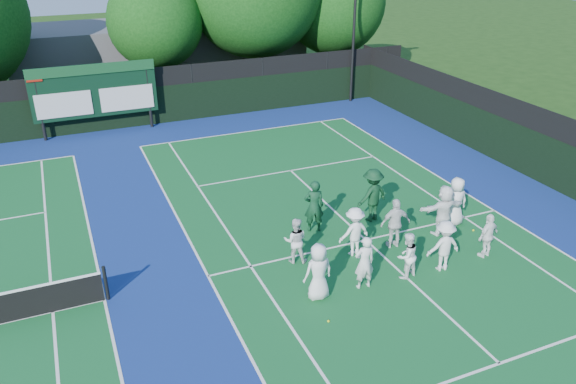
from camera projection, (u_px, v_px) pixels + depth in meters
name	position (u px, v px, depth m)	size (l,w,h in m)	color
ground	(381.00, 255.00, 18.08)	(120.00, 120.00, 0.00)	#1A3B10
court_apron	(191.00, 280.00, 16.79)	(34.00, 32.00, 0.01)	navy
near_court	(366.00, 240.00, 18.90)	(11.05, 23.85, 0.01)	#115525
back_fence	(116.00, 103.00, 28.64)	(34.00, 0.08, 3.00)	black
divider_fence_right	(572.00, 163.00, 21.50)	(0.08, 32.00, 3.00)	black
scoreboard	(94.00, 91.00, 27.58)	(6.00, 0.21, 3.55)	black
clubhouse	(161.00, 54.00, 36.42)	(18.00, 6.00, 4.00)	#545458
tree_c	(158.00, 24.00, 31.33)	(5.28, 5.28, 7.37)	black
tree_e	(336.00, 6.00, 35.10)	(6.33, 6.33, 8.33)	black
tennis_ball_0	(328.00, 321.00, 15.01)	(0.07, 0.07, 0.07)	yellow
tennis_ball_1	(439.00, 218.00, 20.28)	(0.07, 0.07, 0.07)	yellow
tennis_ball_4	(309.00, 220.00, 20.11)	(0.07, 0.07, 0.07)	yellow
tennis_ball_5	(473.00, 230.00, 19.45)	(0.07, 0.07, 0.07)	yellow
player_front_0	(318.00, 272.00, 15.65)	(0.85, 0.55, 1.73)	white
player_front_1	(364.00, 263.00, 16.12)	(0.62, 0.40, 1.69)	silver
player_front_2	(407.00, 256.00, 16.64)	(0.72, 0.56, 1.48)	white
player_front_3	(444.00, 246.00, 16.98)	(1.07, 0.61, 1.66)	silver
player_front_4	(488.00, 236.00, 17.68)	(0.89, 0.37, 1.51)	white
player_back_0	(295.00, 241.00, 17.41)	(0.74, 0.57, 1.52)	silver
player_back_1	(354.00, 232.00, 17.78)	(1.07, 0.61, 1.65)	white
player_back_2	(395.00, 223.00, 18.18)	(1.02, 0.42, 1.73)	silver
player_back_3	(444.00, 210.00, 18.94)	(1.67, 0.53, 1.80)	white
player_back_4	(456.00, 202.00, 19.55)	(0.87, 0.57, 1.78)	white
coach_left	(314.00, 206.00, 19.11)	(0.69, 0.45, 1.89)	#0F381F
coach_right	(372.00, 195.00, 19.80)	(1.27, 0.73, 1.96)	#0E341B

